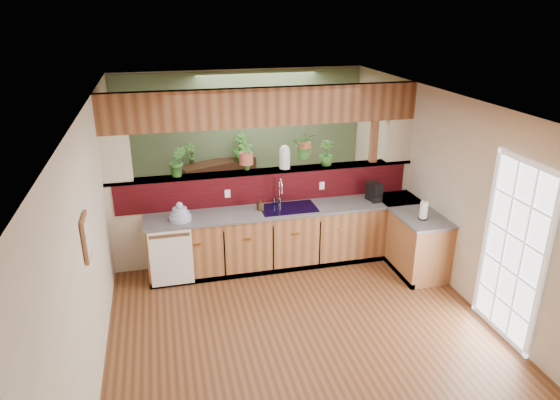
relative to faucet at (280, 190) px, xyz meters
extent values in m
cube|color=brown|center=(-0.16, -1.14, -1.13)|extent=(4.60, 7.00, 0.01)
cube|color=brown|center=(-0.16, -1.14, 1.47)|extent=(4.60, 7.00, 0.01)
cube|color=beige|center=(-0.16, 2.36, 0.17)|extent=(4.60, 0.02, 2.60)
cube|color=beige|center=(-2.46, -1.14, 0.17)|extent=(0.02, 7.00, 2.60)
cube|color=beige|center=(2.14, -1.14, 0.17)|extent=(0.02, 7.00, 2.60)
cube|color=beige|center=(-0.16, 0.21, -0.45)|extent=(4.60, 0.15, 1.35)
cube|color=#39070C|center=(-0.16, 0.13, 0.00)|extent=(4.40, 0.02, 0.45)
cube|color=brown|center=(-0.16, 0.21, 0.24)|extent=(4.60, 0.21, 0.04)
cube|color=brown|center=(-0.16, 0.21, 1.20)|extent=(4.60, 0.15, 0.55)
cube|color=beige|center=(-2.26, 0.21, 0.57)|extent=(0.40, 0.15, 0.70)
cube|color=beige|center=(1.94, 0.21, 0.57)|extent=(0.40, 0.15, 0.70)
cube|color=brown|center=(1.54, 0.21, 0.17)|extent=(0.10, 0.10, 2.60)
cube|color=brown|center=(-0.16, 0.21, 0.24)|extent=(4.60, 0.21, 0.04)
cube|color=brown|center=(-0.16, 0.21, 1.20)|extent=(4.60, 0.15, 0.55)
cube|color=#516746|center=(-0.16, 2.34, 0.17)|extent=(4.55, 0.02, 2.55)
cube|color=brown|center=(0.09, -0.16, -0.70)|extent=(4.10, 0.60, 0.86)
cube|color=#525258|center=(0.09, -0.16, -0.25)|extent=(4.14, 0.64, 0.04)
cube|color=brown|center=(1.84, -0.60, -0.70)|extent=(0.60, 1.48, 0.86)
cube|color=#525258|center=(1.84, -0.60, -0.25)|extent=(0.64, 1.52, 0.04)
cube|color=brown|center=(1.84, -0.16, -0.70)|extent=(0.60, 0.60, 0.86)
cube|color=#525258|center=(1.84, -0.16, -0.25)|extent=(0.64, 0.64, 0.04)
cube|color=black|center=(0.09, -0.43, -1.09)|extent=(4.10, 0.06, 0.08)
cube|color=black|center=(1.57, -0.60, -1.09)|extent=(0.06, 1.48, 0.08)
cube|color=white|center=(-1.64, -0.47, -0.68)|extent=(0.58, 0.02, 0.82)
cube|color=#B7B7B2|center=(-1.64, -0.49, -0.33)|extent=(0.54, 0.01, 0.05)
cube|color=black|center=(0.09, -0.16, -0.24)|extent=(0.82, 0.50, 0.03)
cube|color=black|center=(-0.10, -0.16, -0.33)|extent=(0.34, 0.40, 0.16)
cube|color=black|center=(0.28, -0.16, -0.33)|extent=(0.34, 0.40, 0.16)
cube|color=white|center=(2.11, -2.44, -0.08)|extent=(0.06, 1.02, 2.16)
cube|color=brown|center=(-2.43, -1.94, 0.42)|extent=(0.03, 0.35, 0.45)
cube|color=silver|center=(-2.42, -1.94, 0.42)|extent=(0.01, 0.27, 0.37)
cylinder|color=#B7B7B2|center=(0.00, 0.04, -0.18)|extent=(0.06, 0.06, 0.09)
cylinder|color=#B7B7B2|center=(0.00, 0.04, -0.02)|extent=(0.02, 0.02, 0.25)
torus|color=#B7B7B2|center=(0.00, -0.02, 0.10)|extent=(0.18, 0.05, 0.18)
cylinder|color=#B7B7B2|center=(0.00, -0.10, 0.04)|extent=(0.02, 0.02, 0.11)
cylinder|color=#B7B7B2|center=(-0.08, 0.04, -0.16)|extent=(0.03, 0.03, 0.09)
cylinder|color=#9EA9CC|center=(-1.47, -0.23, -0.19)|extent=(0.31, 0.31, 0.07)
cylinder|color=#9EA9CC|center=(-1.47, -0.23, -0.13)|extent=(0.25, 0.25, 0.06)
cylinder|color=#9EA9CC|center=(-1.47, -0.23, -0.07)|extent=(0.19, 0.19, 0.06)
sphere|color=#9EA9CC|center=(-1.47, -0.23, -0.01)|extent=(0.10, 0.10, 0.10)
imported|color=#3A2815|center=(-0.33, -0.14, -0.14)|extent=(0.10, 0.10, 0.18)
cube|color=black|center=(1.43, -0.17, -0.09)|extent=(0.15, 0.24, 0.28)
cube|color=black|center=(1.43, -0.25, -0.18)|extent=(0.13, 0.09, 0.09)
cylinder|color=silver|center=(1.43, -0.23, -0.14)|extent=(0.07, 0.07, 0.07)
cylinder|color=black|center=(1.80, -0.99, -0.22)|extent=(0.13, 0.13, 0.02)
cylinder|color=#B7B7B2|center=(1.80, -0.99, -0.09)|extent=(0.02, 0.02, 0.28)
cylinder|color=white|center=(1.80, -0.99, -0.09)|extent=(0.11, 0.11, 0.24)
cylinder|color=silver|center=(0.13, 0.21, 0.40)|extent=(0.16, 0.16, 0.27)
sphere|color=silver|center=(0.13, 0.21, 0.55)|extent=(0.14, 0.14, 0.14)
imported|color=#2B5E20|center=(-1.43, 0.21, 0.49)|extent=(0.27, 0.22, 0.45)
imported|color=#2B5E20|center=(0.78, 0.21, 0.46)|extent=(0.27, 0.27, 0.39)
cylinder|color=brown|center=(-0.45, 0.21, 0.72)|extent=(0.01, 0.01, 0.40)
cylinder|color=brown|center=(-0.45, 0.21, 0.46)|extent=(0.20, 0.20, 0.17)
imported|color=#2B5E20|center=(-0.45, 0.21, 0.72)|extent=(0.26, 0.20, 0.43)
cylinder|color=brown|center=(0.44, 0.21, 0.77)|extent=(0.01, 0.01, 0.31)
cylinder|color=brown|center=(0.44, 0.21, 0.56)|extent=(0.19, 0.19, 0.16)
imported|color=#2B5E20|center=(0.44, 0.21, 0.80)|extent=(0.44, 0.41, 0.40)
cube|color=black|center=(-0.66, 2.11, -0.63)|extent=(1.50, 0.92, 0.97)
imported|color=#2B5E20|center=(-1.13, 2.11, 0.05)|extent=(0.23, 0.19, 0.38)
imported|color=#2B5E20|center=(-0.23, 2.11, 0.11)|extent=(0.36, 0.36, 0.50)
imported|color=#2B5E20|center=(0.46, 1.55, -0.77)|extent=(0.73, 0.66, 0.71)
camera|label=1|loc=(-1.64, -6.68, 2.55)|focal=32.00mm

